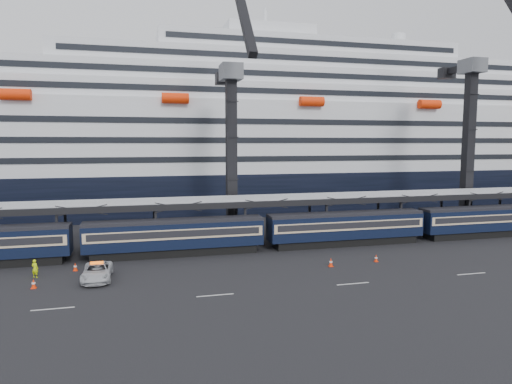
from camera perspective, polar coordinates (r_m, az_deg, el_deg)
ground at (r=51.57m, az=24.18°, el=-7.94°), size 260.00×260.00×0.00m
train at (r=56.71m, az=14.25°, el=-4.07°), size 133.05×3.00×4.05m
canopy at (r=62.01m, az=16.33°, el=-0.41°), size 130.00×6.25×5.53m
cruise_ship at (r=90.22m, az=5.39°, el=6.31°), size 214.09×28.84×34.00m
crane_dark_near at (r=58.66m, az=-3.02°, el=6.00°), size 4.50×17.75×35.08m
crane_dark_mid at (r=73.25m, az=25.28°, el=6.58°), size 4.50×18.24×39.64m
pickup_truck at (r=43.29m, az=-19.24°, el=-9.39°), size 2.48×5.32×1.47m
worker at (r=46.07m, az=-25.91°, el=-8.61°), size 0.72×0.61×1.68m
traffic_cone_a at (r=43.00m, az=-26.05°, el=-10.24°), size 0.42×0.42×0.84m
traffic_cone_b at (r=47.08m, az=-21.66°, el=-8.66°), size 0.40×0.40×0.80m
traffic_cone_c at (r=45.85m, az=9.34°, el=-8.65°), size 0.44×0.44×0.87m
traffic_cone_d at (r=48.62m, az=14.78°, el=-7.98°), size 0.38×0.38×0.76m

